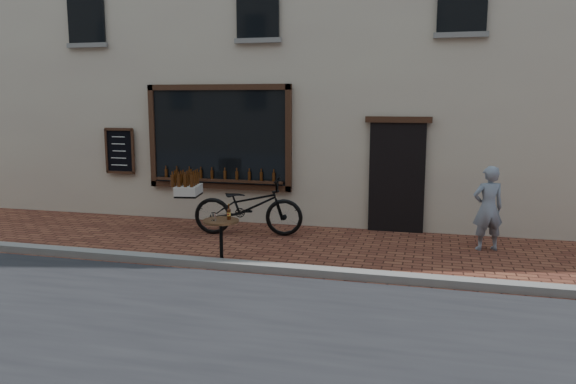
# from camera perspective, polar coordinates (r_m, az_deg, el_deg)

# --- Properties ---
(ground) EXTENTS (90.00, 90.00, 0.00)m
(ground) POSITION_cam_1_polar(r_m,az_deg,el_deg) (8.71, -3.55, -8.34)
(ground) COLOR #50251A
(ground) RESTS_ON ground
(kerb) EXTENTS (90.00, 0.25, 0.12)m
(kerb) POSITION_cam_1_polar(r_m,az_deg,el_deg) (8.88, -3.15, -7.60)
(kerb) COLOR slate
(kerb) RESTS_ON ground
(shop_building) EXTENTS (28.00, 6.20, 10.00)m
(shop_building) POSITION_cam_1_polar(r_m,az_deg,el_deg) (14.80, 4.59, 18.47)
(shop_building) COLOR #BBAF93
(shop_building) RESTS_ON ground
(cargo_bicycle) EXTENTS (2.60, 1.09, 1.21)m
(cargo_bicycle) POSITION_cam_1_polar(r_m,az_deg,el_deg) (11.08, -4.30, -1.42)
(cargo_bicycle) COLOR black
(cargo_bicycle) RESTS_ON ground
(bistro_table) EXTENTS (0.58, 0.58, 1.00)m
(bistro_table) POSITION_cam_1_polar(r_m,az_deg,el_deg) (9.10, -6.80, -4.14)
(bistro_table) COLOR black
(bistro_table) RESTS_ON ground
(pedestrian) EXTENTS (0.64, 0.52, 1.51)m
(pedestrian) POSITION_cam_1_polar(r_m,az_deg,el_deg) (10.51, 19.65, -1.57)
(pedestrian) COLOR slate
(pedestrian) RESTS_ON ground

